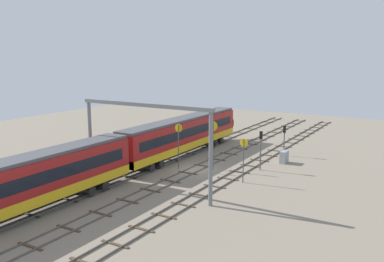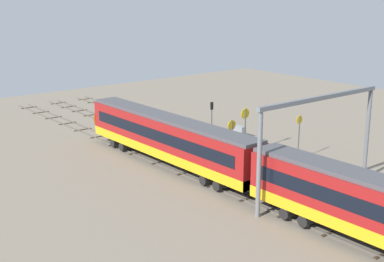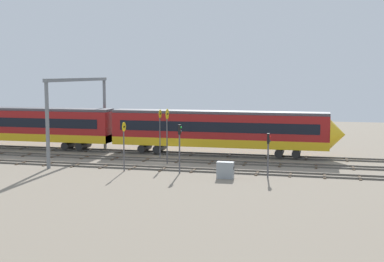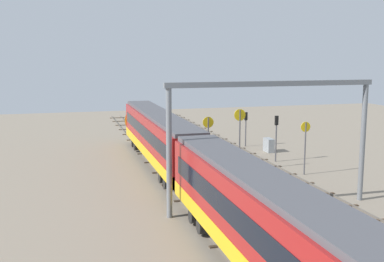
{
  "view_description": "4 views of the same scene",
  "coord_description": "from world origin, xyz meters",
  "px_view_note": "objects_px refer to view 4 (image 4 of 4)",
  "views": [
    {
      "loc": [
        -40.35,
        -23.44,
        13.21
      ],
      "look_at": [
        3.76,
        2.71,
        3.62
      ],
      "focal_mm": 39.53,
      "sensor_mm": 36.0,
      "label": 1
    },
    {
      "loc": [
        -35.91,
        34.9,
        16.75
      ],
      "look_at": [
        3.39,
        3.18,
        3.58
      ],
      "focal_mm": 50.31,
      "sensor_mm": 36.0,
      "label": 2
    },
    {
      "loc": [
        15.67,
        -52.4,
        9.17
      ],
      "look_at": [
        2.54,
        2.79,
        2.88
      ],
      "focal_mm": 49.35,
      "sensor_mm": 36.0,
      "label": 3
    },
    {
      "loc": [
        -37.74,
        13.3,
        10.29
      ],
      "look_at": [
        8.07,
        0.76,
        2.62
      ],
      "focal_mm": 44.34,
      "sensor_mm": 36.0,
      "label": 4
    }
  ],
  "objects_px": {
    "speed_sign_far_trackside": "(208,139)",
    "relay_cabinet": "(269,145)",
    "signal_light_trackside_approach": "(246,124)",
    "speed_sign_near_foreground": "(240,130)",
    "signal_light_trackside_departure": "(276,132)",
    "train": "(192,166)",
    "speed_sign_mid_trackside": "(305,141)",
    "overhead_gantry": "(272,117)"
  },
  "relations": [
    {
      "from": "speed_sign_far_trackside",
      "to": "signal_light_trackside_approach",
      "type": "bearing_deg",
      "value": -33.79
    },
    {
      "from": "relay_cabinet",
      "to": "train",
      "type": "bearing_deg",
      "value": 139.67
    },
    {
      "from": "speed_sign_near_foreground",
      "to": "relay_cabinet",
      "type": "relative_size",
      "value": 3.72
    },
    {
      "from": "overhead_gantry",
      "to": "speed_sign_near_foreground",
      "type": "relative_size",
      "value": 2.62
    },
    {
      "from": "speed_sign_mid_trackside",
      "to": "signal_light_trackside_departure",
      "type": "height_order",
      "value": "speed_sign_mid_trackside"
    },
    {
      "from": "signal_light_trackside_departure",
      "to": "relay_cabinet",
      "type": "relative_size",
      "value": 3.01
    },
    {
      "from": "overhead_gantry",
      "to": "signal_light_trackside_departure",
      "type": "relative_size",
      "value": 3.23
    },
    {
      "from": "speed_sign_near_foreground",
      "to": "relay_cabinet",
      "type": "distance_m",
      "value": 9.71
    },
    {
      "from": "signal_light_trackside_approach",
      "to": "relay_cabinet",
      "type": "xyz_separation_m",
      "value": [
        -3.58,
        -1.24,
        -1.86
      ]
    },
    {
      "from": "speed_sign_near_foreground",
      "to": "relay_cabinet",
      "type": "bearing_deg",
      "value": -40.78
    },
    {
      "from": "speed_sign_mid_trackside",
      "to": "speed_sign_near_foreground",
      "type": "bearing_deg",
      "value": 60.98
    },
    {
      "from": "train",
      "to": "speed_sign_mid_trackside",
      "type": "height_order",
      "value": "train"
    },
    {
      "from": "signal_light_trackside_departure",
      "to": "relay_cabinet",
      "type": "distance_m",
      "value": 5.15
    },
    {
      "from": "speed_sign_near_foreground",
      "to": "signal_light_trackside_approach",
      "type": "height_order",
      "value": "speed_sign_near_foreground"
    },
    {
      "from": "signal_light_trackside_departure",
      "to": "signal_light_trackside_approach",
      "type": "bearing_deg",
      "value": -0.44
    },
    {
      "from": "speed_sign_far_trackside",
      "to": "relay_cabinet",
      "type": "xyz_separation_m",
      "value": [
        8.8,
        -9.52,
        -2.67
      ]
    },
    {
      "from": "speed_sign_far_trackside",
      "to": "relay_cabinet",
      "type": "height_order",
      "value": "speed_sign_far_trackside"
    },
    {
      "from": "speed_sign_near_foreground",
      "to": "train",
      "type": "bearing_deg",
      "value": 140.09
    },
    {
      "from": "overhead_gantry",
      "to": "speed_sign_mid_trackside",
      "type": "xyz_separation_m",
      "value": [
        7.62,
        -6.69,
        -3.23
      ]
    },
    {
      "from": "signal_light_trackside_approach",
      "to": "relay_cabinet",
      "type": "relative_size",
      "value": 2.61
    },
    {
      "from": "speed_sign_near_foreground",
      "to": "signal_light_trackside_approach",
      "type": "distance_m",
      "value": 11.67
    },
    {
      "from": "speed_sign_near_foreground",
      "to": "speed_sign_far_trackside",
      "type": "xyz_separation_m",
      "value": [
        -1.8,
        3.48,
        -0.3
      ]
    },
    {
      "from": "signal_light_trackside_approach",
      "to": "relay_cabinet",
      "type": "distance_m",
      "value": 4.22
    },
    {
      "from": "speed_sign_near_foreground",
      "to": "relay_cabinet",
      "type": "height_order",
      "value": "speed_sign_near_foreground"
    },
    {
      "from": "speed_sign_far_trackside",
      "to": "speed_sign_mid_trackside",
      "type": "bearing_deg",
      "value": -96.42
    },
    {
      "from": "overhead_gantry",
      "to": "relay_cabinet",
      "type": "bearing_deg",
      "value": -24.11
    },
    {
      "from": "train",
      "to": "signal_light_trackside_approach",
      "type": "height_order",
      "value": "train"
    },
    {
      "from": "overhead_gantry",
      "to": "speed_sign_mid_trackside",
      "type": "distance_m",
      "value": 10.65
    },
    {
      "from": "speed_sign_near_foreground",
      "to": "signal_light_trackside_departure",
      "type": "relative_size",
      "value": 1.24
    },
    {
      "from": "signal_light_trackside_approach",
      "to": "signal_light_trackside_departure",
      "type": "distance_m",
      "value": 8.04
    },
    {
      "from": "relay_cabinet",
      "to": "signal_light_trackside_approach",
      "type": "bearing_deg",
      "value": 19.1
    },
    {
      "from": "overhead_gantry",
      "to": "signal_light_trackside_approach",
      "type": "height_order",
      "value": "overhead_gantry"
    },
    {
      "from": "signal_light_trackside_approach",
      "to": "signal_light_trackside_departure",
      "type": "bearing_deg",
      "value": 179.56
    },
    {
      "from": "train",
      "to": "speed_sign_near_foreground",
      "type": "bearing_deg",
      "value": -39.91
    },
    {
      "from": "signal_light_trackside_departure",
      "to": "relay_cabinet",
      "type": "bearing_deg",
      "value": -16.27
    },
    {
      "from": "train",
      "to": "speed_sign_near_foreground",
      "type": "distance_m",
      "value": 10.2
    },
    {
      "from": "speed_sign_mid_trackside",
      "to": "speed_sign_far_trackside",
      "type": "xyz_separation_m",
      "value": [
        0.95,
        8.44,
        0.41
      ]
    },
    {
      "from": "train",
      "to": "overhead_gantry",
      "type": "xyz_separation_m",
      "value": [
        -2.59,
        -4.77,
        3.57
      ]
    },
    {
      "from": "speed_sign_far_trackside",
      "to": "signal_light_trackside_approach",
      "type": "relative_size",
      "value": 1.34
    },
    {
      "from": "overhead_gantry",
      "to": "speed_sign_far_trackside",
      "type": "xyz_separation_m",
      "value": [
        8.57,
        1.74,
        -2.82
      ]
    },
    {
      "from": "speed_sign_near_foreground",
      "to": "speed_sign_far_trackside",
      "type": "relative_size",
      "value": 1.06
    },
    {
      "from": "speed_sign_mid_trackside",
      "to": "signal_light_trackside_approach",
      "type": "height_order",
      "value": "speed_sign_mid_trackside"
    }
  ]
}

